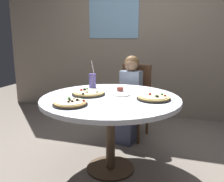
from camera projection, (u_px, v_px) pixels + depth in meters
The scene contains 11 objects.
ground_plane at pixel (111, 169), 2.49m from camera, with size 8.00×8.00×0.00m, color slate.
wall_with_window at pixel (147, 28), 3.96m from camera, with size 5.20×0.14×2.90m.
dining_table at pixel (110, 106), 2.35m from camera, with size 1.32×1.32×0.75m.
chair_wooden at pixel (134, 97), 3.27m from camera, with size 0.45×0.45×0.95m.
diner_child at pixel (129, 103), 3.12m from camera, with size 0.30×0.43×1.08m.
pizza_veggie at pixel (154, 98), 2.24m from camera, with size 0.31×0.31×0.05m.
pizza_cheese at pixel (88, 93), 2.42m from camera, with size 0.33×0.33×0.05m.
pizza_pepperoni at pixel (70, 103), 2.06m from camera, with size 0.30×0.30×0.05m.
soda_cup at pixel (93, 81), 2.73m from camera, with size 0.08×0.08×0.31m.
sauce_bowl at pixel (120, 89), 2.59m from camera, with size 0.07×0.07×0.04m, color brown.
plate_small at pixel (121, 94), 2.42m from camera, with size 0.18×0.18×0.01m, color white.
Camera 1 is at (0.70, -2.15, 1.31)m, focal length 39.23 mm.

